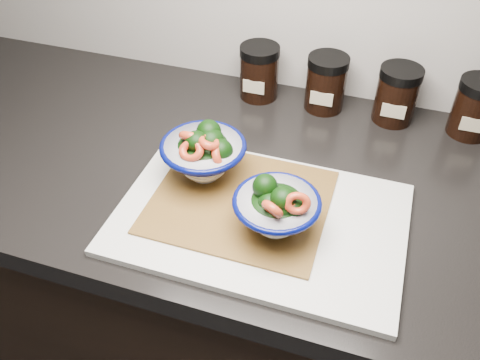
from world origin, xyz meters
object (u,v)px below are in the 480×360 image
(cutting_board, at_px, (260,219))
(spice_jar_b, at_px, (326,83))
(spice_jar_d, at_px, (475,108))
(spice_jar_c, at_px, (397,95))
(spice_jar_a, at_px, (259,72))
(bowl_right, at_px, (277,209))
(bowl_left, at_px, (204,153))

(cutting_board, height_order, spice_jar_b, spice_jar_b)
(spice_jar_b, bearing_deg, cutting_board, -94.81)
(spice_jar_d, bearing_deg, spice_jar_c, 180.00)
(spice_jar_a, bearing_deg, bowl_right, -69.65)
(spice_jar_c, bearing_deg, spice_jar_d, 0.00)
(spice_jar_b, bearing_deg, spice_jar_a, 180.00)
(cutting_board, xyz_separation_m, bowl_left, (-0.12, 0.06, 0.06))
(bowl_right, bearing_deg, spice_jar_c, 69.98)
(spice_jar_c, xyz_separation_m, spice_jar_d, (0.14, 0.00, 0.00))
(spice_jar_b, relative_size, spice_jar_c, 1.00)
(spice_jar_b, bearing_deg, bowl_right, -89.88)
(bowl_left, height_order, bowl_right, bowl_left)
(spice_jar_d, bearing_deg, spice_jar_a, 180.00)
(spice_jar_b, bearing_deg, spice_jar_c, 0.00)
(cutting_board, distance_m, spice_jar_a, 0.38)
(cutting_board, xyz_separation_m, spice_jar_c, (0.17, 0.36, 0.05))
(spice_jar_c, distance_m, spice_jar_d, 0.14)
(spice_jar_a, bearing_deg, cutting_board, -72.89)
(bowl_right, height_order, spice_jar_d, bowl_right)
(spice_jar_a, relative_size, spice_jar_d, 1.00)
(bowl_right, relative_size, spice_jar_b, 1.17)
(bowl_left, relative_size, spice_jar_d, 1.27)
(cutting_board, height_order, spice_jar_c, spice_jar_c)
(spice_jar_c, bearing_deg, spice_jar_b, 180.00)
(spice_jar_b, height_order, spice_jar_c, same)
(spice_jar_a, bearing_deg, spice_jar_b, 0.00)
(cutting_board, xyz_separation_m, spice_jar_d, (0.31, 0.36, 0.05))
(spice_jar_d, bearing_deg, bowl_left, -145.46)
(cutting_board, bearing_deg, bowl_left, 151.96)
(spice_jar_b, bearing_deg, bowl_left, -116.30)
(bowl_right, xyz_separation_m, spice_jar_a, (-0.14, 0.38, -0.00))
(spice_jar_a, relative_size, spice_jar_b, 1.00)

